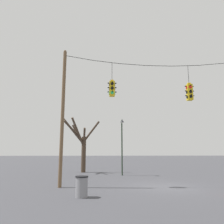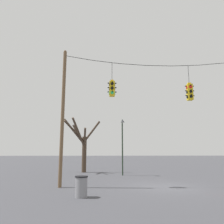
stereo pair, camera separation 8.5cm
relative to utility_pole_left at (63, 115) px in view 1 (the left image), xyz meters
The scene contains 8 objects.
ground_plane 7.70m from the utility_pole_left, ahead, with size 200.00×200.00×0.00m, color #424247.
utility_pole_left is the anchor object (origin of this frame).
span_wire 7.30m from the utility_pole_left, ahead, with size 12.68×0.03×0.61m.
traffic_light_near_right_pole 3.60m from the utility_pole_left, ahead, with size 0.58×0.58×2.30m.
traffic_light_near_left_pole 8.44m from the utility_pole_left, ahead, with size 0.58×0.58×2.40m.
street_lamp 7.81m from the utility_pole_left, 55.40° to the left, with size 0.36×0.64×5.02m.
bare_tree 9.43m from the utility_pole_left, 87.17° to the left, with size 3.81×2.38×5.45m.
trash_bin 5.10m from the utility_pole_left, 62.48° to the right, with size 0.61×0.61×0.97m.
Camera 1 is at (-3.96, -13.55, 2.11)m, focal length 35.00 mm.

